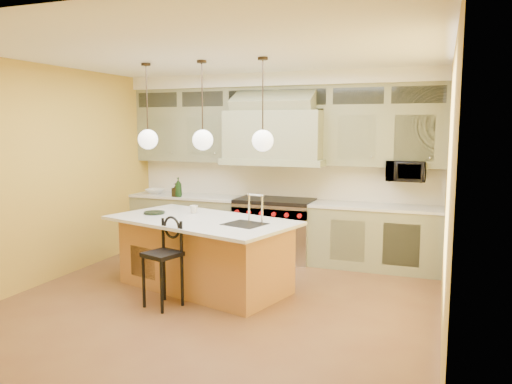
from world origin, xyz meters
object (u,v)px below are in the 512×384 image
at_px(counter_stool, 164,256).
at_px(microwave, 406,171).
at_px(range, 275,228).
at_px(kitchen_island, 205,252).

height_order(counter_stool, microwave, microwave).
xyz_separation_m(range, microwave, (1.95, 0.11, 0.96)).
relative_size(counter_stool, microwave, 1.94).
bearing_deg(range, kitchen_island, -103.11).
height_order(kitchen_island, microwave, microwave).
xyz_separation_m(range, counter_stool, (-0.54, -2.45, 0.11)).
bearing_deg(microwave, counter_stool, -134.24).
height_order(kitchen_island, counter_stool, kitchen_island).
height_order(range, microwave, microwave).
relative_size(range, microwave, 2.21).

